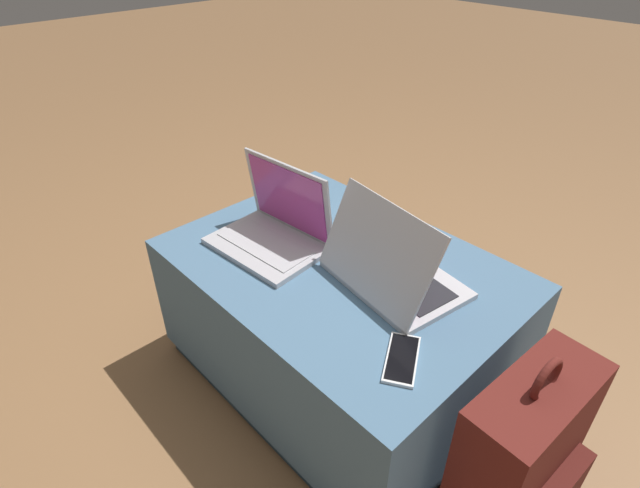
{
  "coord_description": "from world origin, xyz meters",
  "views": [
    {
      "loc": [
        0.78,
        -0.81,
        1.27
      ],
      "look_at": [
        -0.02,
        -0.06,
        0.52
      ],
      "focal_mm": 28.0,
      "sensor_mm": 36.0,
      "label": 1
    }
  ],
  "objects_px": {
    "cell_phone": "(402,359)",
    "laptop_near": "(274,229)",
    "backpack": "(519,465)",
    "laptop_far": "(390,269)"
  },
  "relations": [
    {
      "from": "laptop_far",
      "to": "backpack",
      "type": "xyz_separation_m",
      "value": [
        0.46,
        -0.07,
        -0.26
      ]
    },
    {
      "from": "laptop_near",
      "to": "laptop_far",
      "type": "bearing_deg",
      "value": 9.99
    },
    {
      "from": "backpack",
      "to": "cell_phone",
      "type": "bearing_deg",
      "value": 116.27
    },
    {
      "from": "laptop_near",
      "to": "backpack",
      "type": "height_order",
      "value": "laptop_near"
    },
    {
      "from": "laptop_near",
      "to": "backpack",
      "type": "distance_m",
      "value": 0.86
    },
    {
      "from": "laptop_far",
      "to": "cell_phone",
      "type": "distance_m",
      "value": 0.27
    },
    {
      "from": "cell_phone",
      "to": "laptop_far",
      "type": "bearing_deg",
      "value": -74.55
    },
    {
      "from": "laptop_far",
      "to": "cell_phone",
      "type": "bearing_deg",
      "value": 145.06
    },
    {
      "from": "backpack",
      "to": "laptop_near",
      "type": "bearing_deg",
      "value": 94.88
    },
    {
      "from": "cell_phone",
      "to": "laptop_near",
      "type": "bearing_deg",
      "value": -40.38
    }
  ]
}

